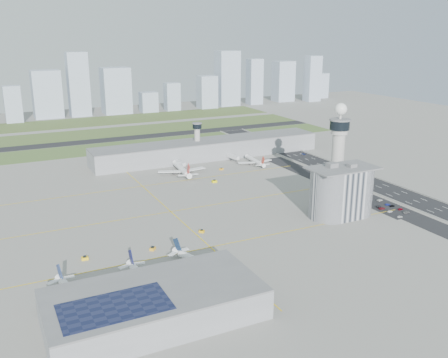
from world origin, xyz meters
name	(u,v)px	position (x,y,z in m)	size (l,w,h in m)	color
ground	(249,217)	(0.00, 0.00, 0.00)	(1000.00, 1000.00, 0.00)	gray
grass_strip_0	(121,147)	(-20.00, 225.00, 0.04)	(480.00, 50.00, 0.08)	#4A632F
grass_strip_1	(103,133)	(-20.00, 300.00, 0.04)	(480.00, 60.00, 0.08)	#4A5F2D
grass_strip_2	(88,122)	(-20.00, 380.00, 0.04)	(480.00, 70.00, 0.08)	#45582A
runway	(112,140)	(-20.00, 262.00, 0.06)	(480.00, 22.00, 0.10)	black
highway	(391,191)	(115.00, 0.00, 0.05)	(28.00, 500.00, 0.10)	black
barrier_left	(375,193)	(101.00, 0.00, 0.60)	(0.60, 500.00, 1.20)	#9E9E99
barrier_right	(405,188)	(129.00, 0.00, 0.60)	(0.60, 500.00, 1.20)	#9E9E99
landside_road	(373,201)	(90.00, -10.00, 0.04)	(18.00, 260.00, 0.08)	black
parking_lot	(384,206)	(88.00, -22.00, 0.05)	(20.00, 44.00, 0.10)	black
taxiway_line_h_0	(210,247)	(-40.00, -30.00, 0.01)	(260.00, 0.60, 0.01)	yellow
taxiway_line_h_1	(171,212)	(-40.00, 30.00, 0.01)	(260.00, 0.60, 0.01)	yellow
taxiway_line_h_2	(142,186)	(-40.00, 90.00, 0.01)	(260.00, 0.60, 0.01)	yellow
taxiway_line_v	(171,212)	(-40.00, 30.00, 0.01)	(0.60, 260.00, 0.01)	yellow
control_tower	(338,147)	(72.00, 8.00, 35.04)	(14.00, 14.00, 64.50)	#ADAAA5
secondary_tower	(197,137)	(30.00, 150.00, 18.80)	(8.60, 8.60, 31.90)	#ADAAA5
admin_building	(341,192)	(51.99, -22.00, 15.30)	(42.00, 24.00, 33.50)	#B2B2B7
terminal_pier	(209,149)	(40.00, 148.00, 7.90)	(210.00, 32.00, 15.80)	gray
near_terminal	(154,304)	(-88.07, -82.02, 6.43)	(84.00, 42.00, 13.00)	gray
airplane_near_a	(74,289)	(-113.95, -53.57, 5.10)	(36.45, 30.99, 10.21)	white
airplane_near_b	(144,275)	(-84.02, -54.69, 5.29)	(37.82, 32.14, 10.59)	white
airplane_near_c	(199,258)	(-54.69, -48.74, 5.07)	(36.25, 30.81, 10.15)	white
airplane_far_a	(181,166)	(-1.39, 109.22, 6.42)	(45.86, 38.98, 12.84)	white
airplane_far_b	(255,158)	(65.71, 108.94, 5.13)	(36.62, 31.12, 10.25)	white
jet_bridge_near_0	(81,302)	(-113.00, -61.00, 2.85)	(14.00, 3.00, 5.70)	silver
jet_bridge_near_1	(150,286)	(-83.00, -61.00, 2.85)	(14.00, 3.00, 5.70)	silver
jet_bridge_near_2	(213,272)	(-53.00, -61.00, 2.85)	(14.00, 3.00, 5.70)	silver
jet_bridge_far_0	(175,163)	(2.00, 132.00, 2.85)	(14.00, 3.00, 5.70)	silver
jet_bridge_far_1	(228,157)	(52.00, 132.00, 2.85)	(14.00, 3.00, 5.70)	silver
tug_0	(85,258)	(-102.55, -15.95, 0.98)	(2.32, 3.37, 1.96)	yellow
tug_1	(153,248)	(-68.41, -19.87, 0.95)	(2.24, 3.27, 1.90)	gold
tug_2	(216,254)	(-41.83, -41.20, 0.97)	(2.29, 3.32, 1.93)	gold
tug_3	(202,231)	(-35.99, -9.53, 0.87)	(2.06, 3.00, 1.74)	#E4A80C
tug_4	(214,181)	(11.73, 75.30, 1.06)	(2.52, 3.66, 2.13)	#E7D500
tug_5	(221,169)	(31.87, 104.80, 0.89)	(2.10, 3.06, 1.78)	#F1A31E
car_lot_0	(400,217)	(82.39, -41.55, 0.60)	(1.41, 3.50, 1.19)	white
car_lot_1	(390,212)	(83.60, -32.02, 0.57)	(1.21, 3.46, 1.14)	#AEAEAE
car_lot_2	(382,208)	(83.21, -25.26, 0.61)	(2.01, 4.36, 1.21)	maroon
car_lot_3	(378,206)	(83.81, -21.48, 0.57)	(1.59, 3.91, 1.13)	#24262A
car_lot_4	(367,201)	(84.10, -10.77, 0.60)	(1.43, 3.55, 1.21)	navy
car_lot_5	(362,200)	(82.69, -7.45, 0.62)	(1.32, 3.78, 1.25)	white
car_lot_6	(406,212)	(91.89, -37.61, 0.64)	(2.11, 4.57, 1.27)	gray
car_lot_7	(400,209)	(92.93, -31.52, 0.56)	(1.56, 3.85, 1.12)	maroon
car_lot_8	(392,206)	(92.58, -24.61, 0.63)	(1.49, 3.70, 1.26)	black
car_lot_9	(388,204)	(91.86, -21.28, 0.56)	(1.19, 3.40, 1.12)	navy
car_lot_10	(380,200)	(93.42, -12.37, 0.62)	(2.05, 4.46, 1.24)	silver
car_lot_11	(369,196)	(92.35, -2.84, 0.63)	(1.78, 4.37, 1.27)	gray
car_hw_1	(352,176)	(115.28, 42.02, 0.60)	(1.26, 3.62, 1.19)	black
car_hw_2	(304,154)	(122.98, 118.49, 0.61)	(2.02, 4.37, 1.22)	navy
car_hw_4	(255,142)	(107.68, 182.40, 0.58)	(1.38, 3.43, 1.17)	slate
skyline_bldg_6	(13,104)	(-102.68, 417.90, 22.60)	(20.04, 16.03, 45.20)	#9EADC1
skyline_bldg_7	(47,94)	(-59.44, 436.89, 30.61)	(35.76, 28.61, 61.22)	#9EADC1
skyline_bldg_8	(78,84)	(-19.42, 431.56, 41.69)	(26.33, 21.06, 83.39)	#9EADC1
skyline_bldg_9	(116,91)	(30.27, 432.32, 31.06)	(36.96, 29.57, 62.11)	#9EADC1
skyline_bldg_10	(149,102)	(73.27, 423.68, 13.87)	(23.01, 18.41, 27.75)	#9EADC1
skyline_bldg_11	(172,97)	(108.28, 423.34, 19.48)	(20.22, 16.18, 38.97)	#9EADC1
skyline_bldg_12	(207,92)	(162.17, 421.29, 23.44)	(26.14, 20.92, 46.89)	#9EADC1
skyline_bldg_13	(227,78)	(201.27, 433.27, 40.60)	(32.26, 25.81, 81.20)	#9EADC1
skyline_bldg_14	(255,82)	(244.74, 426.38, 34.37)	(21.59, 17.28, 68.75)	#9EADC1
skyline_bldg_15	(283,81)	(302.83, 435.54, 31.70)	(30.25, 24.20, 63.40)	#9EADC1
skyline_bldg_16	(312,79)	(345.49, 415.96, 35.78)	(23.04, 18.43, 71.56)	#9EADC1
skyline_bldg_17	(320,86)	(382.05, 443.29, 20.53)	(22.64, 18.11, 41.06)	#9EADC1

